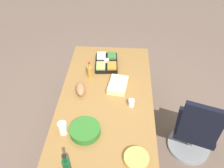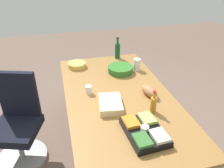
{
  "view_description": "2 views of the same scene",
  "coord_description": "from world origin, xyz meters",
  "px_view_note": "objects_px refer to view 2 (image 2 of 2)",
  "views": [
    {
      "loc": [
        -1.91,
        -0.19,
        2.76
      ],
      "look_at": [
        0.14,
        -0.06,
        0.87
      ],
      "focal_mm": 36.62,
      "sensor_mm": 36.0,
      "label": 1
    },
    {
      "loc": [
        1.96,
        -0.58,
        2.11
      ],
      "look_at": [
        -0.13,
        -0.04,
        0.87
      ],
      "focal_mm": 36.43,
      "sensor_mm": 36.0,
      "label": 2
    }
  ],
  "objects_px": {
    "conference_table": "(119,101)",
    "paper_cup": "(89,90)",
    "dressing_bottle": "(153,104)",
    "veggie_tray": "(145,131)",
    "wine_bottle": "(118,50)",
    "chip_bowl": "(77,65)",
    "office_chair": "(19,129)",
    "salad_bowl": "(120,69)",
    "mayo_jar": "(137,64)",
    "sheet_cake": "(110,104)",
    "bread_loaf": "(149,91)"
  },
  "relations": [
    {
      "from": "conference_table",
      "to": "sheet_cake",
      "type": "distance_m",
      "value": 0.25
    },
    {
      "from": "dressing_bottle",
      "to": "chip_bowl",
      "type": "relative_size",
      "value": 0.98
    },
    {
      "from": "office_chair",
      "to": "wine_bottle",
      "type": "relative_size",
      "value": 3.38
    },
    {
      "from": "wine_bottle",
      "to": "mayo_jar",
      "type": "bearing_deg",
      "value": 17.89
    },
    {
      "from": "paper_cup",
      "to": "mayo_jar",
      "type": "xyz_separation_m",
      "value": [
        -0.42,
        0.7,
        0.03
      ]
    },
    {
      "from": "paper_cup",
      "to": "wine_bottle",
      "type": "distance_m",
      "value": 1.02
    },
    {
      "from": "bread_loaf",
      "to": "wine_bottle",
      "type": "relative_size",
      "value": 0.78
    },
    {
      "from": "conference_table",
      "to": "dressing_bottle",
      "type": "distance_m",
      "value": 0.46
    },
    {
      "from": "paper_cup",
      "to": "veggie_tray",
      "type": "bearing_deg",
      "value": 24.47
    },
    {
      "from": "veggie_tray",
      "to": "conference_table",
      "type": "bearing_deg",
      "value": -176.01
    },
    {
      "from": "conference_table",
      "to": "chip_bowl",
      "type": "distance_m",
      "value": 0.89
    },
    {
      "from": "conference_table",
      "to": "chip_bowl",
      "type": "xyz_separation_m",
      "value": [
        -0.82,
        -0.35,
        0.1
      ]
    },
    {
      "from": "office_chair",
      "to": "sheet_cake",
      "type": "bearing_deg",
      "value": 69.68
    },
    {
      "from": "conference_table",
      "to": "paper_cup",
      "type": "distance_m",
      "value": 0.35
    },
    {
      "from": "office_chair",
      "to": "veggie_tray",
      "type": "xyz_separation_m",
      "value": [
        0.81,
        1.15,
        0.42
      ]
    },
    {
      "from": "office_chair",
      "to": "conference_table",
      "type": "bearing_deg",
      "value": 80.68
    },
    {
      "from": "wine_bottle",
      "to": "salad_bowl",
      "type": "bearing_deg",
      "value": -10.7
    },
    {
      "from": "veggie_tray",
      "to": "wine_bottle",
      "type": "height_order",
      "value": "wine_bottle"
    },
    {
      "from": "bread_loaf",
      "to": "office_chair",
      "type": "bearing_deg",
      "value": -99.98
    },
    {
      "from": "conference_table",
      "to": "veggie_tray",
      "type": "height_order",
      "value": "veggie_tray"
    },
    {
      "from": "paper_cup",
      "to": "dressing_bottle",
      "type": "bearing_deg",
      "value": 48.39
    },
    {
      "from": "veggie_tray",
      "to": "salad_bowl",
      "type": "height_order",
      "value": "veggie_tray"
    },
    {
      "from": "sheet_cake",
      "to": "salad_bowl",
      "type": "xyz_separation_m",
      "value": [
        -0.71,
        0.31,
        0.0
      ]
    },
    {
      "from": "office_chair",
      "to": "mayo_jar",
      "type": "height_order",
      "value": "office_chair"
    },
    {
      "from": "paper_cup",
      "to": "mayo_jar",
      "type": "distance_m",
      "value": 0.81
    },
    {
      "from": "paper_cup",
      "to": "wine_bottle",
      "type": "bearing_deg",
      "value": 146.64
    },
    {
      "from": "salad_bowl",
      "to": "wine_bottle",
      "type": "xyz_separation_m",
      "value": [
        -0.45,
        0.08,
        0.08
      ]
    },
    {
      "from": "dressing_bottle",
      "to": "salad_bowl",
      "type": "bearing_deg",
      "value": -175.73
    },
    {
      "from": "office_chair",
      "to": "chip_bowl",
      "type": "bearing_deg",
      "value": 129.83
    },
    {
      "from": "chip_bowl",
      "to": "bread_loaf",
      "type": "distance_m",
      "value": 1.11
    },
    {
      "from": "dressing_bottle",
      "to": "sheet_cake",
      "type": "distance_m",
      "value": 0.42
    },
    {
      "from": "paper_cup",
      "to": "chip_bowl",
      "type": "height_order",
      "value": "paper_cup"
    },
    {
      "from": "paper_cup",
      "to": "office_chair",
      "type": "bearing_deg",
      "value": -93.92
    },
    {
      "from": "dressing_bottle",
      "to": "paper_cup",
      "type": "xyz_separation_m",
      "value": [
        -0.48,
        -0.54,
        -0.04
      ]
    },
    {
      "from": "office_chair",
      "to": "veggie_tray",
      "type": "relative_size",
      "value": 2.36
    },
    {
      "from": "office_chair",
      "to": "bread_loaf",
      "type": "height_order",
      "value": "office_chair"
    },
    {
      "from": "bread_loaf",
      "to": "wine_bottle",
      "type": "bearing_deg",
      "value": -176.57
    },
    {
      "from": "chip_bowl",
      "to": "wine_bottle",
      "type": "xyz_separation_m",
      "value": [
        -0.16,
        0.6,
        0.09
      ]
    },
    {
      "from": "sheet_cake",
      "to": "mayo_jar",
      "type": "bearing_deg",
      "value": 143.51
    },
    {
      "from": "office_chair",
      "to": "paper_cup",
      "type": "xyz_separation_m",
      "value": [
        0.06,
        0.8,
        0.43
      ]
    },
    {
      "from": "office_chair",
      "to": "wine_bottle",
      "type": "xyz_separation_m",
      "value": [
        -0.79,
        1.36,
        0.5
      ]
    },
    {
      "from": "conference_table",
      "to": "mayo_jar",
      "type": "xyz_separation_m",
      "value": [
        -0.54,
        0.4,
        0.15
      ]
    },
    {
      "from": "paper_cup",
      "to": "salad_bowl",
      "type": "relative_size",
      "value": 0.28
    },
    {
      "from": "conference_table",
      "to": "office_chair",
      "type": "distance_m",
      "value": 1.16
    },
    {
      "from": "dressing_bottle",
      "to": "veggie_tray",
      "type": "relative_size",
      "value": 0.53
    },
    {
      "from": "veggie_tray",
      "to": "bread_loaf",
      "type": "distance_m",
      "value": 0.63
    },
    {
      "from": "mayo_jar",
      "to": "chip_bowl",
      "type": "xyz_separation_m",
      "value": [
        -0.27,
        -0.74,
        -0.04
      ]
    },
    {
      "from": "mayo_jar",
      "to": "chip_bowl",
      "type": "height_order",
      "value": "mayo_jar"
    },
    {
      "from": "conference_table",
      "to": "chip_bowl",
      "type": "height_order",
      "value": "chip_bowl"
    },
    {
      "from": "dressing_bottle",
      "to": "veggie_tray",
      "type": "height_order",
      "value": "dressing_bottle"
    }
  ]
}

